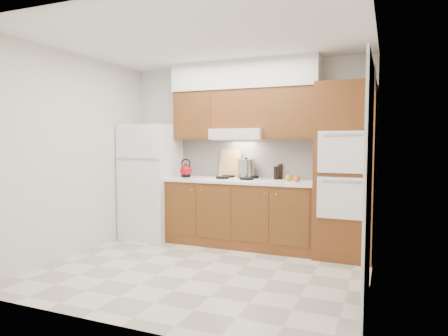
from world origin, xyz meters
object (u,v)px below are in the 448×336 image
kettle (186,171)px  stock_pot (246,168)px  fridge (151,181)px  oven_cabinet (345,171)px

kettle → stock_pot: size_ratio=0.75×
fridge → oven_cabinet: oven_cabinet is taller
fridge → stock_pot: fridge is taller
fridge → oven_cabinet: 2.86m
oven_cabinet → kettle: (-2.27, 0.00, -0.06)m
kettle → stock_pot: (0.89, 0.14, 0.05)m
stock_pot → kettle: bearing=-171.1°
fridge → stock_pot: bearing=6.9°
fridge → kettle: bearing=3.8°
kettle → stock_pot: stock_pot is taller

